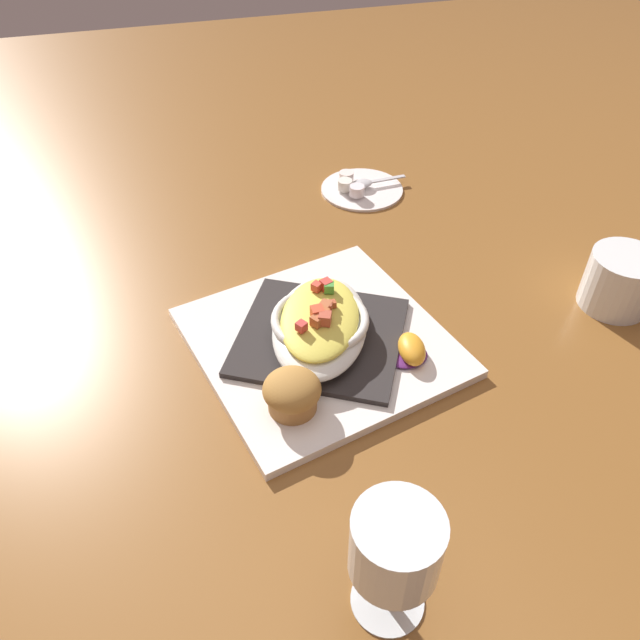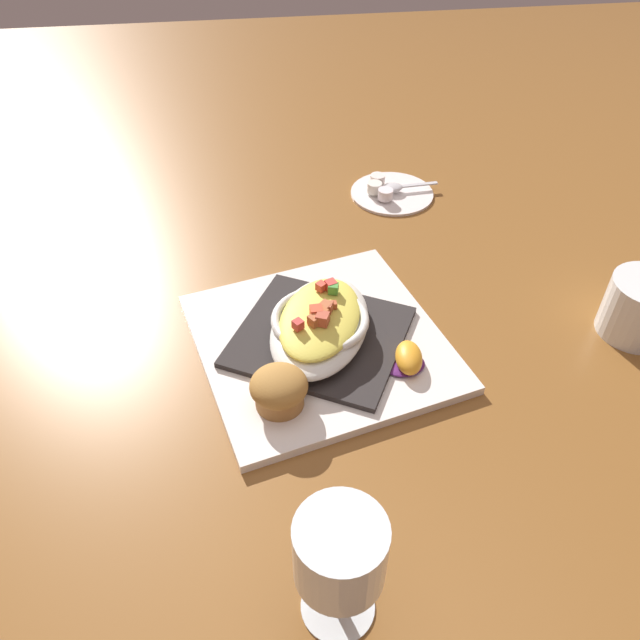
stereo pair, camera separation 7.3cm
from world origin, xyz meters
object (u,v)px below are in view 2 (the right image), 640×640
(spoon, at_px, (396,187))
(creamer_cup_2, at_px, (385,194))
(gratin_dish, at_px, (320,322))
(creamer_saucer, at_px, (392,192))
(creamer_cup_0, at_px, (378,179))
(muffin, at_px, (279,389))
(creamer_cup_1, at_px, (375,187))
(square_plate, at_px, (320,342))
(stemmed_glass, at_px, (340,557))
(orange_garnish, at_px, (408,359))

(spoon, height_order, creamer_cup_2, creamer_cup_2)
(gratin_dish, relative_size, creamer_saucer, 1.55)
(spoon, height_order, creamer_cup_0, creamer_cup_0)
(spoon, relative_size, creamer_cup_2, 3.91)
(muffin, bearing_deg, creamer_cup_0, -114.06)
(creamer_cup_1, bearing_deg, creamer_cup_0, -112.42)
(creamer_cup_1, bearing_deg, muffin, 65.85)
(square_plate, xyz_separation_m, spoon, (-0.17, -0.33, 0.01))
(creamer_saucer, height_order, creamer_cup_0, creamer_cup_0)
(stemmed_glass, relative_size, creamer_saucer, 0.92)
(square_plate, xyz_separation_m, stemmed_glass, (0.03, 0.31, 0.08))
(orange_garnish, bearing_deg, stemmed_glass, 64.60)
(spoon, xyz_separation_m, creamer_cup_2, (0.02, 0.03, 0.00))
(square_plate, bearing_deg, creamer_cup_2, -115.48)
(gratin_dish, height_order, creamer_saucer, gratin_dish)
(muffin, distance_m, creamer_cup_0, 0.49)
(stemmed_glass, bearing_deg, orange_garnish, -115.40)
(orange_garnish, bearing_deg, spoon, -101.06)
(muffin, relative_size, creamer_cup_1, 2.60)
(orange_garnish, bearing_deg, muffin, 13.80)
(gratin_dish, bearing_deg, stemmed_glass, 84.89)
(gratin_dish, distance_m, spoon, 0.38)
(orange_garnish, xyz_separation_m, creamer_cup_0, (-0.05, -0.41, -0.00))
(creamer_saucer, height_order, creamer_cup_2, creamer_cup_2)
(orange_garnish, xyz_separation_m, stemmed_glass, (0.12, 0.26, 0.06))
(square_plate, bearing_deg, creamer_cup_1, -112.04)
(muffin, relative_size, creamer_cup_0, 2.60)
(gratin_dish, bearing_deg, orange_garnish, 148.35)
(orange_garnish, xyz_separation_m, creamer_saucer, (-0.07, -0.39, -0.02))
(spoon, distance_m, creamer_cup_1, 0.04)
(square_plate, bearing_deg, gratin_dish, -170.77)
(stemmed_glass, xyz_separation_m, creamer_cup_2, (-0.18, -0.62, -0.07))
(muffin, xyz_separation_m, creamer_saucer, (-0.22, -0.43, -0.03))
(muffin, distance_m, stemmed_glass, 0.23)
(stemmed_glass, bearing_deg, muffin, -82.46)
(creamer_cup_1, bearing_deg, creamer_saucer, -176.63)
(muffin, height_order, creamer_saucer, muffin)
(creamer_saucer, distance_m, creamer_cup_1, 0.03)
(creamer_cup_0, height_order, creamer_cup_1, same)
(creamer_cup_2, bearing_deg, muffin, 63.17)
(gratin_dish, distance_m, creamer_saucer, 0.37)
(creamer_saucer, height_order, creamer_cup_1, creamer_cup_1)
(stemmed_glass, bearing_deg, creamer_cup_1, -104.13)
(orange_garnish, bearing_deg, creamer_cup_2, -98.38)
(square_plate, xyz_separation_m, orange_garnish, (-0.09, 0.06, 0.02))
(gratin_dish, relative_size, creamer_cup_1, 8.72)
(stemmed_glass, relative_size, spoon, 1.32)
(gratin_dish, xyz_separation_m, creamer_saucer, (-0.16, -0.33, -0.03))
(creamer_cup_0, relative_size, creamer_cup_1, 1.00)
(orange_garnish, height_order, stemmed_glass, stemmed_glass)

